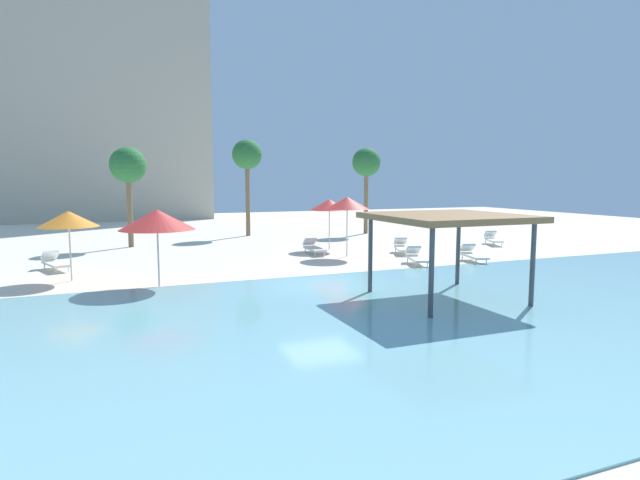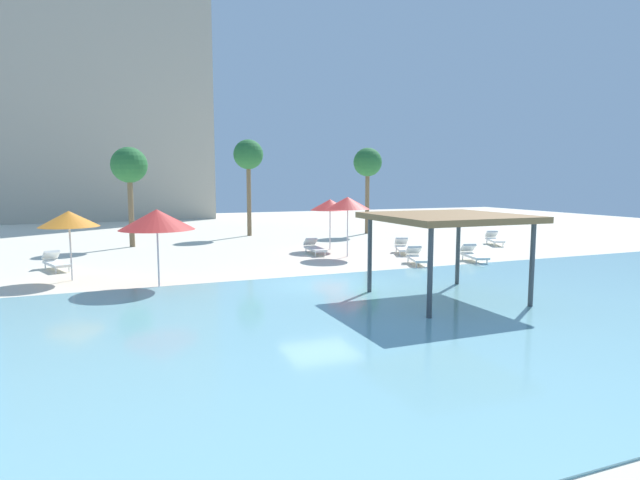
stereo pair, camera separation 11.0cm
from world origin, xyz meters
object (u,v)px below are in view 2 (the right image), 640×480
Objects in this scene: lounge_chair_1 at (55,262)px; palm_tree_2 at (368,164)px; beach_umbrella_red_2 at (330,205)px; lounge_chair_6 at (494,239)px; lounge_chair_3 at (417,257)px; palm_tree_0 at (129,167)px; palm_tree_1 at (248,157)px; beach_umbrella_red_1 at (157,219)px; lounge_chair_0 at (473,254)px; beach_umbrella_orange_0 at (69,219)px; beach_umbrella_red_3 at (348,203)px; lounge_chair_4 at (403,247)px; lounge_chair_2 at (314,247)px; shade_pavilion at (447,220)px.

palm_tree_2 reaches higher than lounge_chair_1.
beach_umbrella_red_2 is 9.65m from lounge_chair_6.
palm_tree_2 is (3.89, 12.35, 4.33)m from lounge_chair_3.
palm_tree_0 is 7.98m from palm_tree_1.
lounge_chair_0 is (13.39, 0.55, -1.96)m from beach_umbrella_red_1.
lounge_chair_1 is (-12.67, -1.57, -1.99)m from beach_umbrella_red_2.
beach_umbrella_orange_0 is 0.89× the size of beach_umbrella_red_3.
beach_umbrella_red_2 is at bearing -111.65° from lounge_chair_4.
lounge_chair_4 is (4.09, -1.49, 0.00)m from lounge_chair_2.
lounge_chair_0 is 2.75m from lounge_chair_3.
lounge_chair_1 is (-3.60, 5.07, -1.96)m from beach_umbrella_red_1.
lounge_chair_2 is (-1.36, -1.23, -1.99)m from beach_umbrella_red_2.
beach_umbrella_red_2 is at bearing 133.96° from lounge_chair_2.
beach_umbrella_orange_0 is 0.96× the size of beach_umbrella_red_2.
lounge_chair_6 is (21.20, 2.72, -1.89)m from beach_umbrella_orange_0.
palm_tree_1 reaches higher than lounge_chair_6.
lounge_chair_4 is (15.40, -1.16, 0.00)m from lounge_chair_1.
shade_pavilion reaches higher than lounge_chair_4.
shade_pavilion is 15.51m from lounge_chair_1.
beach_umbrella_red_3 is 12.69m from lounge_chair_1.
beach_umbrella_orange_0 is 1.26× the size of lounge_chair_1.
beach_umbrella_red_3 is at bearing -94.70° from beach_umbrella_red_2.
lounge_chair_2 is (10.52, 3.06, -1.89)m from beach_umbrella_orange_0.
lounge_chair_6 is 0.37× the size of palm_tree_0.
beach_umbrella_red_3 is 4.27m from lounge_chair_3.
palm_tree_1 is at bearing -172.62° from lounge_chair_2.
beach_umbrella_red_3 reaches higher than beach_umbrella_red_1.
lounge_chair_1 is at bearing -70.98° from lounge_chair_4.
lounge_chair_3 is (1.80, -3.19, -2.20)m from beach_umbrella_red_3.
lounge_chair_2 is at bearing -86.74° from lounge_chair_4.
lounge_chair_6 is at bearing 146.67° from lounge_chair_0.
palm_tree_1 is at bearing -131.97° from lounge_chair_4.
lounge_chair_6 is at bearing -64.66° from palm_tree_2.
beach_umbrella_red_2 reaches higher than shade_pavilion.
lounge_chair_1 is 14.87m from lounge_chair_3.
beach_umbrella_orange_0 is 16.41m from lounge_chair_0.
palm_tree_2 is at bearing 140.54° from lounge_chair_2.
lounge_chair_1 is at bearing -86.41° from lounge_chair_2.
shade_pavilion is 2.05× the size of lounge_chair_1.
palm_tree_0 reaches higher than lounge_chair_6.
lounge_chair_2 is 10.98m from palm_tree_0.
lounge_chair_2 is at bearing -84.51° from palm_tree_1.
lounge_chair_4 is 10.59m from palm_tree_2.
lounge_chair_1 is at bearing 175.13° from beach_umbrella_red_3.
beach_umbrella_red_1 is at bearing -137.83° from palm_tree_2.
palm_tree_0 is 15.10m from palm_tree_2.
beach_umbrella_red_3 reaches higher than shade_pavilion.
palm_tree_2 is at bearing 93.36° from lounge_chair_1.
palm_tree_1 reaches higher than lounge_chair_3.
palm_tree_1 reaches higher than palm_tree_0.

